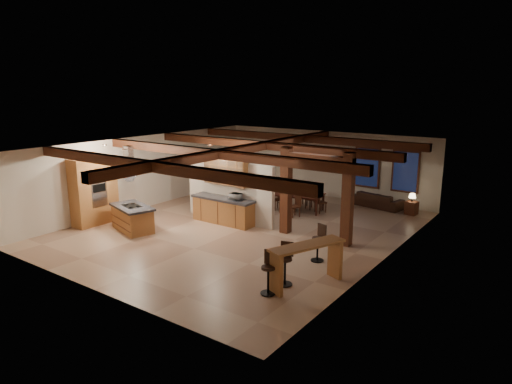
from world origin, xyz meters
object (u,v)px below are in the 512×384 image
Objects in this scene: kitchen_island at (133,218)px; sofa at (378,200)px; dining_table at (298,202)px; bar_counter at (307,258)px.

kitchen_island reaches higher than sofa.
dining_table is 3.35m from sofa.
kitchen_island is 1.01× the size of dining_table.
bar_counter reaches higher than dining_table.
kitchen_island is at bearing -132.30° from dining_table.
bar_counter reaches higher than kitchen_island.
sofa is at bearing 54.28° from kitchen_island.
kitchen_island is 9.68m from sofa.
kitchen_island is at bearing 176.62° from bar_counter.
kitchen_island is 0.97× the size of sofa.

